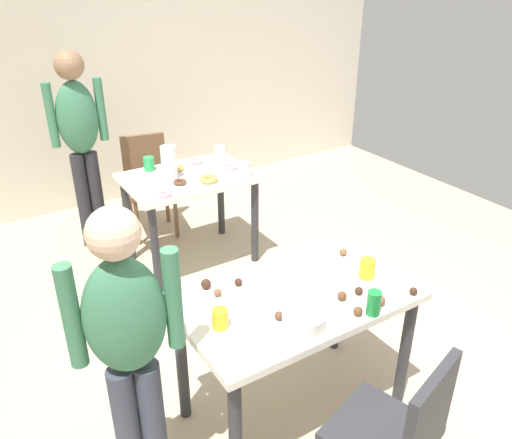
{
  "coord_description": "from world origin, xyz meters",
  "views": [
    {
      "loc": [
        -1.43,
        -1.78,
        2.23
      ],
      "look_at": [
        -0.02,
        0.45,
        0.9
      ],
      "focal_mm": 36.21,
      "sensor_mm": 36.0,
      "label": 1
    }
  ],
  "objects_px": {
    "pitcher_far": "(169,163)",
    "dining_table_far": "(189,190)",
    "mixing_bowl": "(303,321)",
    "chair_far_table": "(148,179)",
    "dining_table_near": "(297,315)",
    "soda_can": "(374,303)",
    "chair_near_table": "(399,432)",
    "person_adult_far": "(80,134)",
    "person_girl_near": "(129,343)"
  },
  "relations": [
    {
      "from": "person_adult_far",
      "to": "dining_table_far",
      "type": "bearing_deg",
      "value": -49.83
    },
    {
      "from": "dining_table_near",
      "to": "mixing_bowl",
      "type": "distance_m",
      "value": 0.29
    },
    {
      "from": "chair_far_table",
      "to": "person_adult_far",
      "type": "bearing_deg",
      "value": 179.07
    },
    {
      "from": "chair_near_table",
      "to": "mixing_bowl",
      "type": "height_order",
      "value": "chair_near_table"
    },
    {
      "from": "chair_far_table",
      "to": "mixing_bowl",
      "type": "distance_m",
      "value": 2.68
    },
    {
      "from": "dining_table_far",
      "to": "mixing_bowl",
      "type": "xyz_separation_m",
      "value": [
        -0.36,
        -1.95,
        0.16
      ]
    },
    {
      "from": "person_adult_far",
      "to": "pitcher_far",
      "type": "xyz_separation_m",
      "value": [
        0.45,
        -0.69,
        -0.12
      ]
    },
    {
      "from": "pitcher_far",
      "to": "dining_table_far",
      "type": "bearing_deg",
      "value": -6.85
    },
    {
      "from": "person_girl_near",
      "to": "pitcher_far",
      "type": "relative_size",
      "value": 5.8
    },
    {
      "from": "chair_far_table",
      "to": "chair_near_table",
      "type": "bearing_deg",
      "value": -92.83
    },
    {
      "from": "dining_table_far",
      "to": "soda_can",
      "type": "xyz_separation_m",
      "value": [
        -0.02,
        -2.03,
        0.18
      ]
    },
    {
      "from": "mixing_bowl",
      "to": "chair_far_table",
      "type": "bearing_deg",
      "value": 83.8
    },
    {
      "from": "soda_can",
      "to": "pitcher_far",
      "type": "height_order",
      "value": "pitcher_far"
    },
    {
      "from": "dining_table_near",
      "to": "chair_far_table",
      "type": "xyz_separation_m",
      "value": [
        0.16,
        2.43,
        -0.14
      ]
    },
    {
      "from": "dining_table_far",
      "to": "person_girl_near",
      "type": "height_order",
      "value": "person_girl_near"
    },
    {
      "from": "chair_far_table",
      "to": "soda_can",
      "type": "height_order",
      "value": "soda_can"
    },
    {
      "from": "chair_far_table",
      "to": "pitcher_far",
      "type": "relative_size",
      "value": 3.44
    },
    {
      "from": "mixing_bowl",
      "to": "person_girl_near",
      "type": "bearing_deg",
      "value": 166.61
    },
    {
      "from": "chair_near_table",
      "to": "person_adult_far",
      "type": "height_order",
      "value": "person_adult_far"
    },
    {
      "from": "dining_table_near",
      "to": "chair_far_table",
      "type": "height_order",
      "value": "chair_far_table"
    },
    {
      "from": "dining_table_near",
      "to": "soda_can",
      "type": "xyz_separation_m",
      "value": [
        0.21,
        -0.3,
        0.17
      ]
    },
    {
      "from": "person_girl_near",
      "to": "soda_can",
      "type": "xyz_separation_m",
      "value": [
        1.08,
        -0.26,
        -0.06
      ]
    },
    {
      "from": "dining_table_near",
      "to": "dining_table_far",
      "type": "xyz_separation_m",
      "value": [
        0.24,
        1.73,
        -0.01
      ]
    },
    {
      "from": "chair_near_table",
      "to": "pitcher_far",
      "type": "distance_m",
      "value": 2.49
    },
    {
      "from": "dining_table_near",
      "to": "soda_can",
      "type": "relative_size",
      "value": 9.57
    },
    {
      "from": "pitcher_far",
      "to": "soda_can",
      "type": "bearing_deg",
      "value": -86.68
    },
    {
      "from": "soda_can",
      "to": "pitcher_far",
      "type": "xyz_separation_m",
      "value": [
        -0.12,
        2.05,
        0.07
      ]
    },
    {
      "from": "person_girl_near",
      "to": "pitcher_far",
      "type": "height_order",
      "value": "person_girl_near"
    },
    {
      "from": "chair_near_table",
      "to": "person_adult_far",
      "type": "xyz_separation_m",
      "value": [
        -0.37,
        3.15,
        0.5
      ]
    },
    {
      "from": "mixing_bowl",
      "to": "pitcher_far",
      "type": "distance_m",
      "value": 1.98
    },
    {
      "from": "dining_table_far",
      "to": "mixing_bowl",
      "type": "bearing_deg",
      "value": -100.59
    },
    {
      "from": "mixing_bowl",
      "to": "pitcher_far",
      "type": "xyz_separation_m",
      "value": [
        0.22,
        1.96,
        0.09
      ]
    },
    {
      "from": "chair_near_table",
      "to": "mixing_bowl",
      "type": "xyz_separation_m",
      "value": [
        -0.13,
        0.5,
        0.29
      ]
    },
    {
      "from": "dining_table_near",
      "to": "person_girl_near",
      "type": "relative_size",
      "value": 0.8
    },
    {
      "from": "dining_table_near",
      "to": "mixing_bowl",
      "type": "height_order",
      "value": "mixing_bowl"
    },
    {
      "from": "mixing_bowl",
      "to": "soda_can",
      "type": "relative_size",
      "value": 1.59
    },
    {
      "from": "dining_table_near",
      "to": "person_adult_far",
      "type": "bearing_deg",
      "value": 98.4
    },
    {
      "from": "chair_near_table",
      "to": "pitcher_far",
      "type": "height_order",
      "value": "pitcher_far"
    },
    {
      "from": "chair_far_table",
      "to": "mixing_bowl",
      "type": "relative_size",
      "value": 4.49
    },
    {
      "from": "chair_near_table",
      "to": "chair_far_table",
      "type": "distance_m",
      "value": 3.15
    },
    {
      "from": "person_girl_near",
      "to": "mixing_bowl",
      "type": "relative_size",
      "value": 7.57
    },
    {
      "from": "soda_can",
      "to": "person_adult_far",
      "type": "bearing_deg",
      "value": 101.8
    },
    {
      "from": "dining_table_near",
      "to": "pitcher_far",
      "type": "xyz_separation_m",
      "value": [
        0.09,
        1.75,
        0.24
      ]
    },
    {
      "from": "person_girl_near",
      "to": "mixing_bowl",
      "type": "bearing_deg",
      "value": -13.39
    },
    {
      "from": "person_girl_near",
      "to": "person_adult_far",
      "type": "bearing_deg",
      "value": 78.53
    },
    {
      "from": "person_adult_far",
      "to": "mixing_bowl",
      "type": "height_order",
      "value": "person_adult_far"
    },
    {
      "from": "dining_table_near",
      "to": "chair_near_table",
      "type": "relative_size",
      "value": 1.34
    },
    {
      "from": "chair_near_table",
      "to": "person_adult_far",
      "type": "bearing_deg",
      "value": 96.62
    },
    {
      "from": "dining_table_far",
      "to": "pitcher_far",
      "type": "bearing_deg",
      "value": 173.15
    },
    {
      "from": "soda_can",
      "to": "chair_near_table",
      "type": "bearing_deg",
      "value": -116.77
    }
  ]
}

